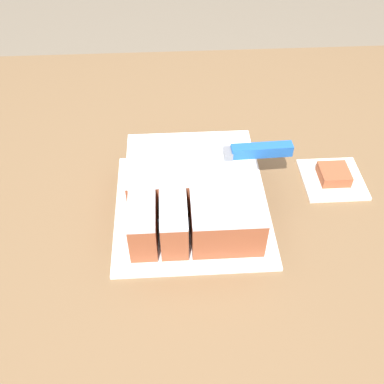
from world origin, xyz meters
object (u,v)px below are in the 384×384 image
cake_board (192,209)px  knife (245,152)px  cake (193,191)px  brownie (334,174)px

cake_board → knife: (0.10, 0.05, 0.10)m
cake_board → cake: 0.05m
cake_board → brownie: bearing=12.4°
cake → knife: 0.12m
cake_board → cake: cake is taller
cake → knife: size_ratio=0.85×
cake_board → cake: size_ratio=1.22×
knife → brownie: knife is taller
knife → cake: bearing=22.1°
cake → brownie: size_ratio=4.22×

